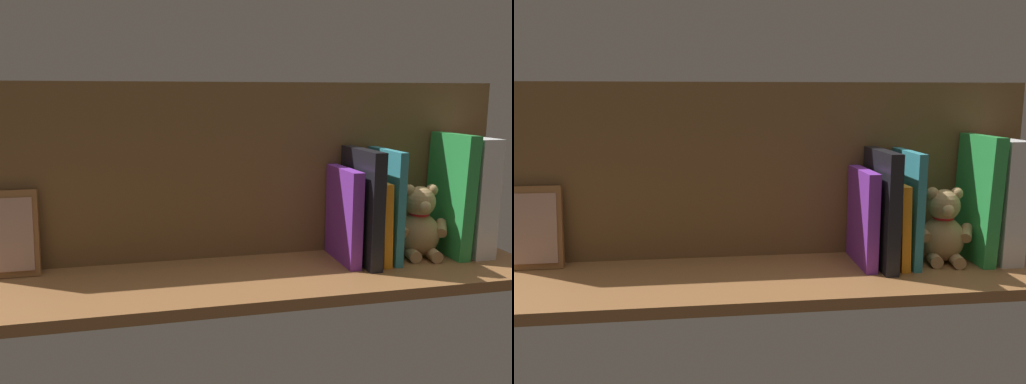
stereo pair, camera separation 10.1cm
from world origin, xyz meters
TOP-DOWN VIEW (x-y plane):
  - ground_plane at (0.00, 0.00)cm, footprint 117.12×29.53cm
  - shelf_back_panel at (0.00, -12.51)cm, footprint 117.12×1.50cm
  - dictionary_thick_white at (-49.69, -3.90)cm, footprint 4.88×14.73cm
  - book_0 at (-44.90, -3.91)cm, footprint 3.51×14.90cm
  - teddy_bear at (-37.21, -3.06)cm, footprint 12.79×11.22cm
  - book_1 at (-29.31, -3.85)cm, footprint 1.75×15.03cm
  - book_2 at (-26.57, -3.80)cm, footprint 2.37×15.13cm
  - book_3 at (-23.37, -2.85)cm, footprint 2.64×17.02cm
  - book_4 at (-19.88, -3.90)cm, footprint 2.43×14.93cm
  - picture_frame_leaning at (47.25, -9.23)cm, footprint 11.42×3.71cm

SIDE VIEW (x-z plane):
  - ground_plane at x=0.00cm, z-range -2.20..0.00cm
  - teddy_bear at x=-37.21cm, z-range -0.96..15.01cm
  - picture_frame_leaning at x=47.25cm, z-range -0.09..16.87cm
  - book_2 at x=-26.57cm, z-range -0.02..17.41cm
  - book_4 at x=-19.88cm, z-range 0.00..19.94cm
  - book_1 at x=-29.31cm, z-range 0.00..23.66cm
  - book_3 at x=-23.37cm, z-range 0.00..23.99cm
  - dictionary_thick_white at x=-49.69cm, z-range 0.00..25.87cm
  - book_0 at x=-44.90cm, z-range -0.03..26.72cm
  - shelf_back_panel at x=0.00cm, z-range 0.00..37.60cm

